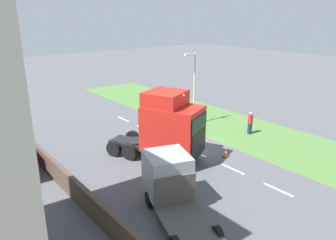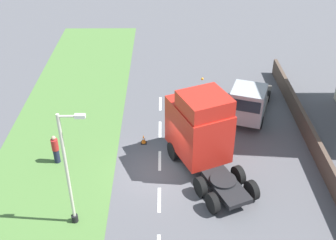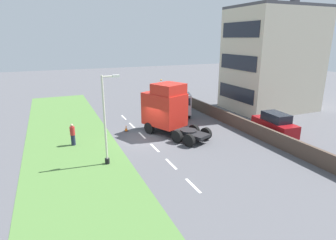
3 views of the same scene
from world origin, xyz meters
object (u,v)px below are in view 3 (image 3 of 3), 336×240
lorry_cab (167,109)px  pedestrian (73,135)px  traffic_cone_lead (126,128)px  parked_car (275,125)px  lamp_post (106,125)px  flatbed_truck (180,105)px

lorry_cab → pedestrian: bearing=154.9°
traffic_cone_lead → parked_car: bearing=-28.8°
lamp_post → pedestrian: 5.31m
flatbed_truck → pedestrian: (-11.51, -4.14, -0.53)m
flatbed_truck → parked_car: flatbed_truck is taller
flatbed_truck → parked_car: 10.10m
lamp_post → pedestrian: lamp_post is taller
flatbed_truck → parked_car: (5.01, -8.76, -0.40)m
lorry_cab → lamp_post: bearing=-168.3°
parked_car → traffic_cone_lead: parked_car is taller
flatbed_truck → lorry_cab: bearing=71.2°
flatbed_truck → pedestrian: bearing=39.2°
lamp_post → lorry_cab: bearing=35.1°
lorry_cab → flatbed_truck: size_ratio=1.04×
flatbed_truck → traffic_cone_lead: 7.16m
traffic_cone_lead → lamp_post: bearing=-114.9°
lorry_cab → pedestrian: lorry_cab is taller
lorry_cab → flatbed_truck: (3.44, 4.38, -0.87)m
pedestrian → traffic_cone_lead: bearing=20.3°
pedestrian → traffic_cone_lead: pedestrian is taller
flatbed_truck → lamp_post: (-9.62, -8.72, 1.39)m
lamp_post → pedestrian: bearing=112.5°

